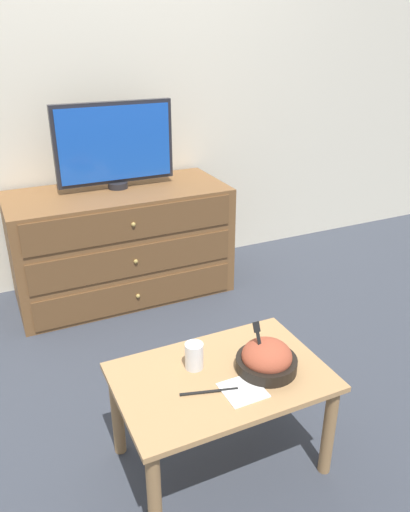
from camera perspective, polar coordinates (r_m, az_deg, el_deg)
ground_plane at (r=3.36m, az=-10.60°, el=-1.75°), size 12.00×12.00×0.00m
wall_back at (r=3.05m, az=-12.74°, el=20.91°), size 12.00×0.05×2.60m
dresser at (r=2.96m, az=-9.47°, el=1.46°), size 1.23×0.56×0.64m
tv at (r=2.84m, az=-10.28°, el=12.45°), size 0.66×0.11×0.47m
coffee_table at (r=1.79m, az=1.84°, el=-15.12°), size 0.72×0.48×0.39m
takeout_bowl at (r=1.76m, az=7.05°, el=-11.59°), size 0.21×0.21×0.17m
drink_cup at (r=1.76m, az=-1.24°, el=-11.49°), size 0.06×0.06×0.10m
napkin at (r=1.69m, az=4.36°, el=-15.05°), size 0.13×0.13×0.00m
knife at (r=1.68m, az=0.46°, el=-15.25°), size 0.19×0.06×0.01m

